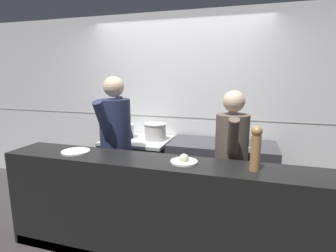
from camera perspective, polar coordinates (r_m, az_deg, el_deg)
name	(u,v)px	position (r m, az deg, el deg)	size (l,w,h in m)	color
ground_plane	(146,240)	(3.08, -4.78, -23.58)	(14.00, 14.00, 0.00)	#383333
wall_back_tiled	(178,107)	(3.79, 2.14, 4.26)	(8.00, 0.06, 2.60)	white
oven_range	(138,169)	(3.77, -6.53, -9.30)	(0.89, 0.71, 0.88)	#232326
prep_counter	(221,178)	(3.50, 11.47, -10.94)	(1.31, 0.65, 0.91)	#38383D
pass_counter	(159,212)	(2.58, -1.92, -18.13)	(3.08, 0.45, 0.99)	black
stock_pot	(123,131)	(3.73, -9.77, -0.98)	(0.32, 0.32, 0.19)	beige
sauce_pot	(155,131)	(3.57, -2.81, -1.12)	(0.31, 0.31, 0.22)	beige
chefs_knife	(244,148)	(3.18, 16.18, -4.62)	(0.32, 0.20, 0.02)	#B7BABF
plated_dish_main	(76,152)	(2.77, -19.43, -5.27)	(0.28, 0.28, 0.02)	white
plated_dish_appetiser	(184,161)	(2.32, 3.50, -7.51)	(0.24, 0.24, 0.08)	white
pepper_mill	(256,148)	(2.20, 18.56, -4.46)	(0.09, 0.09, 0.37)	#AD7A47
chef_head_cook	(116,144)	(3.09, -11.27, -3.87)	(0.37, 0.76, 1.74)	black
chef_sous	(231,161)	(2.73, 13.54, -7.50)	(0.35, 0.70, 1.61)	black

